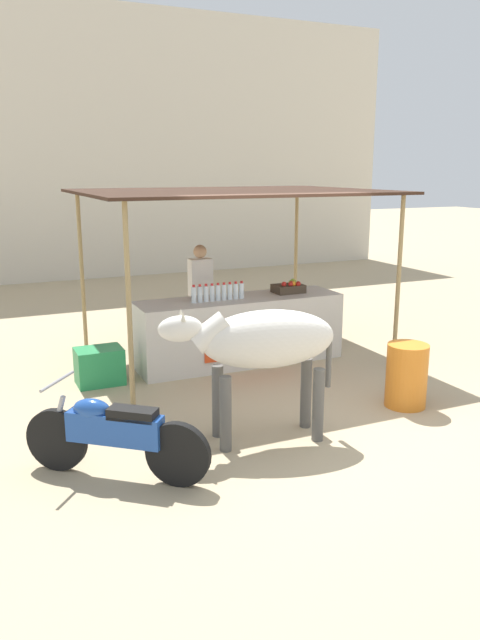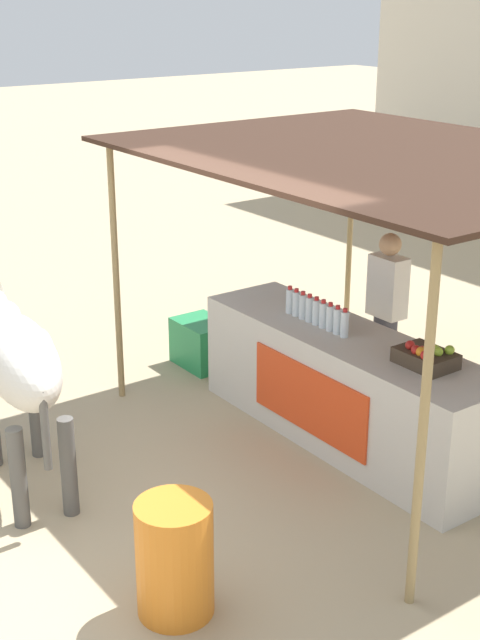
{
  "view_description": "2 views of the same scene",
  "coord_description": "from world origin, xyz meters",
  "px_view_note": "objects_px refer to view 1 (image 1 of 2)",
  "views": [
    {
      "loc": [
        -3.58,
        -5.75,
        2.76
      ],
      "look_at": [
        -0.27,
        1.59,
        0.79
      ],
      "focal_mm": 35.0,
      "sensor_mm": 36.0,
      "label": 1
    },
    {
      "loc": [
        5.06,
        -2.56,
        3.66
      ],
      "look_at": [
        -0.47,
        1.43,
        1.12
      ],
      "focal_mm": 50.0,
      "sensor_mm": 36.0,
      "label": 2
    }
  ],
  "objects_px": {
    "vendor_behind_counter": "(201,297)",
    "cooler_box": "(99,366)",
    "motorcycle_parked": "(113,433)",
    "water_barrel": "(407,375)",
    "fruit_crate": "(289,288)",
    "stall_counter": "(240,330)",
    "cow": "(262,344)"
  },
  "relations": [
    {
      "from": "vendor_behind_counter",
      "to": "cooler_box",
      "type": "relative_size",
      "value": 2.75
    },
    {
      "from": "motorcycle_parked",
      "to": "cooler_box",
      "type": "bearing_deg",
      "value": 80.89
    },
    {
      "from": "vendor_behind_counter",
      "to": "water_barrel",
      "type": "xyz_separation_m",
      "value": [
        1.4,
        -3.14,
        -0.47
      ]
    },
    {
      "from": "fruit_crate",
      "to": "cooler_box",
      "type": "bearing_deg",
      "value": -177.18
    },
    {
      "from": "stall_counter",
      "to": "water_barrel",
      "type": "height_order",
      "value": "stall_counter"
    },
    {
      "from": "fruit_crate",
      "to": "cooler_box",
      "type": "relative_size",
      "value": 0.73
    },
    {
      "from": "stall_counter",
      "to": "cooler_box",
      "type": "height_order",
      "value": "stall_counter"
    },
    {
      "from": "fruit_crate",
      "to": "water_barrel",
      "type": "distance_m",
      "value": 2.53
    },
    {
      "from": "stall_counter",
      "to": "fruit_crate",
      "type": "bearing_deg",
      "value": 3.12
    },
    {
      "from": "vendor_behind_counter",
      "to": "cooler_box",
      "type": "xyz_separation_m",
      "value": [
        -1.75,
        -0.85,
        -0.61
      ]
    },
    {
      "from": "fruit_crate",
      "to": "motorcycle_parked",
      "type": "bearing_deg",
      "value": -140.19
    },
    {
      "from": "cooler_box",
      "to": "cow",
      "type": "height_order",
      "value": "cow"
    },
    {
      "from": "fruit_crate",
      "to": "cow",
      "type": "relative_size",
      "value": 0.24
    },
    {
      "from": "fruit_crate",
      "to": "cooler_box",
      "type": "height_order",
      "value": "fruit_crate"
    },
    {
      "from": "vendor_behind_counter",
      "to": "motorcycle_parked",
      "type": "xyz_separation_m",
      "value": [
        -2.17,
        -3.46,
        -0.42
      ]
    },
    {
      "from": "stall_counter",
      "to": "water_barrel",
      "type": "xyz_separation_m",
      "value": [
        1.09,
        -2.39,
        -0.1
      ]
    },
    {
      "from": "fruit_crate",
      "to": "cooler_box",
      "type": "xyz_separation_m",
      "value": [
        -2.89,
        -0.14,
        -0.8
      ]
    },
    {
      "from": "cooler_box",
      "to": "motorcycle_parked",
      "type": "bearing_deg",
      "value": -99.11
    },
    {
      "from": "vendor_behind_counter",
      "to": "water_barrel",
      "type": "height_order",
      "value": "vendor_behind_counter"
    },
    {
      "from": "water_barrel",
      "to": "cooler_box",
      "type": "bearing_deg",
      "value": 143.99
    },
    {
      "from": "stall_counter",
      "to": "water_barrel",
      "type": "relative_size",
      "value": 3.94
    },
    {
      "from": "vendor_behind_counter",
      "to": "cow",
      "type": "xyz_separation_m",
      "value": [
        -0.57,
        -3.26,
        0.18
      ]
    },
    {
      "from": "vendor_behind_counter",
      "to": "motorcycle_parked",
      "type": "relative_size",
      "value": 1.14
    },
    {
      "from": "fruit_crate",
      "to": "water_barrel",
      "type": "relative_size",
      "value": 0.58
    },
    {
      "from": "cooler_box",
      "to": "fruit_crate",
      "type": "bearing_deg",
      "value": 2.82
    },
    {
      "from": "fruit_crate",
      "to": "vendor_behind_counter",
      "type": "bearing_deg",
      "value": 148.05
    },
    {
      "from": "vendor_behind_counter",
      "to": "cow",
      "type": "height_order",
      "value": "vendor_behind_counter"
    },
    {
      "from": "fruit_crate",
      "to": "motorcycle_parked",
      "type": "xyz_separation_m",
      "value": [
        -3.3,
        -2.75,
        -0.61
      ]
    },
    {
      "from": "fruit_crate",
      "to": "water_barrel",
      "type": "xyz_separation_m",
      "value": [
        0.26,
        -2.43,
        -0.66
      ]
    },
    {
      "from": "cooler_box",
      "to": "motorcycle_parked",
      "type": "height_order",
      "value": "motorcycle_parked"
    },
    {
      "from": "stall_counter",
      "to": "motorcycle_parked",
      "type": "xyz_separation_m",
      "value": [
        -2.48,
        -2.71,
        -0.05
      ]
    },
    {
      "from": "vendor_behind_counter",
      "to": "cooler_box",
      "type": "bearing_deg",
      "value": -154.1
    }
  ]
}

